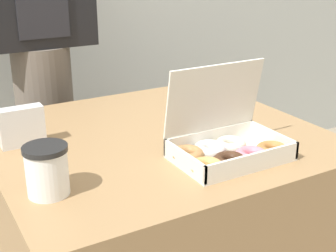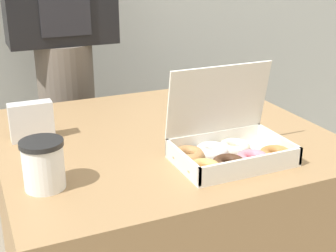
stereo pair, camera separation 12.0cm
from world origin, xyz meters
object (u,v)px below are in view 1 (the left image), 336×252
Objects in this scene: donut_box at (226,146)px; napkin_holder at (22,126)px; person_customer at (39,39)px; coffee_cup at (47,170)px.

donut_box is 0.59m from napkin_holder.
person_customer is (0.23, 0.60, 0.14)m from napkin_holder.
napkin_holder is at bearing -110.79° from person_customer.
napkin_holder is (-0.45, 0.37, 0.02)m from donut_box.
coffee_cup is 0.96m from person_customer.
napkin_holder is at bearing 140.64° from donut_box.
person_customer is at bearing 103.16° from donut_box.
donut_box is at bearing -76.84° from person_customer.
person_customer is (0.25, 0.92, 0.13)m from coffee_cup.
donut_box reaches higher than coffee_cup.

